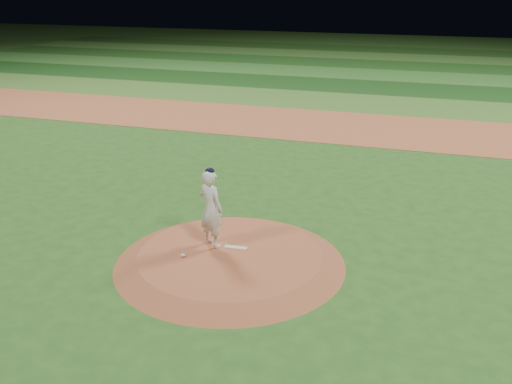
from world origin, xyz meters
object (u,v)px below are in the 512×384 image
at_px(pitching_rubber, 236,247).
at_px(pitcher_on_mound, 211,208).
at_px(rosin_bag, 183,255).
at_px(pitchers_mound, 230,258).

height_order(pitching_rubber, pitcher_on_mound, pitcher_on_mound).
relative_size(pitching_rubber, pitcher_on_mound, 0.28).
relative_size(rosin_bag, pitcher_on_mound, 0.06).
relative_size(pitchers_mound, pitching_rubber, 9.83).
bearing_deg(pitching_rubber, pitcher_on_mound, 178.54).
height_order(pitchers_mound, pitching_rubber, pitching_rubber).
bearing_deg(pitcher_on_mound, pitching_rubber, 1.94).
distance_m(pitchers_mound, pitcher_on_mound, 1.29).
xyz_separation_m(pitching_rubber, rosin_bag, (-1.03, -0.80, 0.02)).
distance_m(pitching_rubber, rosin_bag, 1.31).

